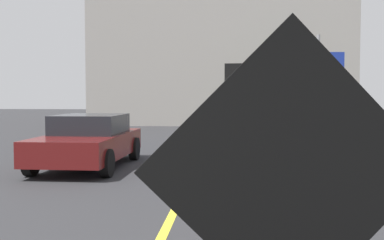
{
  "coord_description": "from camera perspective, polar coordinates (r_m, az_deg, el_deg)",
  "views": [
    {
      "loc": [
        0.9,
        0.12,
        1.91
      ],
      "look_at": [
        0.49,
        5.23,
        1.63
      ],
      "focal_mm": 43.53,
      "sensor_mm": 36.0,
      "label": 1
    }
  ],
  "objects": [
    {
      "name": "box_truck",
      "position": [
        17.28,
        10.86,
        2.46
      ],
      "size": [
        2.91,
        7.76,
        3.13
      ],
      "color": "black",
      "rests_on": "ground"
    },
    {
      "name": "pickup_car",
      "position": [
        12.63,
        -12.54,
        -2.49
      ],
      "size": [
        2.09,
        4.44,
        1.38
      ],
      "color": "#591414",
      "rests_on": "ground"
    },
    {
      "name": "traffic_cone_far_lane",
      "position": [
        9.87,
        5.1,
        -6.03
      ],
      "size": [
        0.36,
        0.36,
        0.71
      ],
      "color": "black",
      "rests_on": "ground"
    },
    {
      "name": "arrow_board_trailer",
      "position": [
        11.85,
        7.85,
        -3.85
      ],
      "size": [
        1.6,
        1.9,
        2.7
      ],
      "color": "orange",
      "rests_on": "ground"
    },
    {
      "name": "traffic_cone_mid_lane",
      "position": [
        7.09,
        4.91,
        -9.39
      ],
      "size": [
        0.36,
        0.36,
        0.77
      ],
      "color": "black",
      "rests_on": "ground"
    },
    {
      "name": "far_building_block",
      "position": [
        31.63,
        3.53,
        8.1
      ],
      "size": [
        16.35,
        7.21,
        9.33
      ],
      "primitive_type": "cube",
      "color": "gray",
      "rests_on": "ground"
    },
    {
      "name": "highway_guide_sign",
      "position": [
        24.97,
        13.37,
        6.5
      ],
      "size": [
        2.78,
        0.38,
        5.0
      ],
      "color": "gray",
      "rests_on": "ground"
    },
    {
      "name": "roadwork_sign",
      "position": [
        2.52,
        11.89,
        -7.06
      ],
      "size": [
        1.61,
        0.31,
        2.33
      ],
      "color": "#593819",
      "rests_on": "ground"
    }
  ]
}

